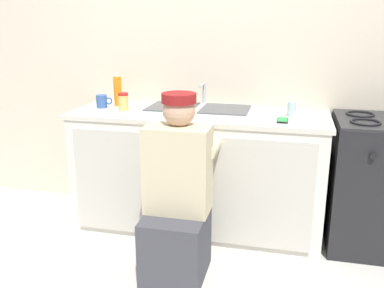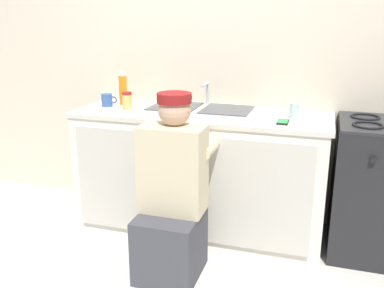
% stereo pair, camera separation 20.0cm
% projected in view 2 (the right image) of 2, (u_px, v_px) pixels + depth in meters
% --- Properties ---
extents(ground_plane, '(12.00, 12.00, 0.00)m').
position_uv_depth(ground_plane, '(188.00, 243.00, 2.98)').
color(ground_plane, beige).
extents(back_wall, '(6.00, 0.10, 2.50)m').
position_uv_depth(back_wall, '(214.00, 54.00, 3.22)').
color(back_wall, beige).
rests_on(back_wall, ground_plane).
extents(counter_cabinet, '(1.77, 0.62, 0.84)m').
position_uv_depth(counter_cabinet, '(200.00, 173.00, 3.13)').
color(counter_cabinet, silver).
rests_on(counter_cabinet, ground_plane).
extents(countertop, '(1.81, 0.62, 0.03)m').
position_uv_depth(countertop, '(200.00, 115.00, 3.01)').
color(countertop, beige).
rests_on(countertop, counter_cabinet).
extents(sink_double_basin, '(0.80, 0.44, 0.19)m').
position_uv_depth(sink_double_basin, '(201.00, 110.00, 3.01)').
color(sink_double_basin, silver).
rests_on(sink_double_basin, countertop).
extents(stove_range, '(0.60, 0.62, 0.90)m').
position_uv_depth(stove_range, '(381.00, 189.00, 2.78)').
color(stove_range, black).
rests_on(stove_range, ground_plane).
extents(plumber_person, '(0.42, 0.61, 1.10)m').
position_uv_depth(plumber_person, '(172.00, 202.00, 2.54)').
color(plumber_person, '#3F3F47').
rests_on(plumber_person, ground_plane).
extents(water_glass, '(0.06, 0.06, 0.10)m').
position_uv_depth(water_glass, '(294.00, 111.00, 2.83)').
color(water_glass, '#ADC6CC').
rests_on(water_glass, countertop).
extents(soap_bottle_orange, '(0.06, 0.06, 0.25)m').
position_uv_depth(soap_bottle_orange, '(123.00, 90.00, 3.26)').
color(soap_bottle_orange, orange).
rests_on(soap_bottle_orange, countertop).
extents(coffee_mug, '(0.13, 0.08, 0.09)m').
position_uv_depth(coffee_mug, '(107.00, 100.00, 3.22)').
color(coffee_mug, '#335699').
rests_on(coffee_mug, countertop).
extents(cell_phone, '(0.07, 0.14, 0.01)m').
position_uv_depth(cell_phone, '(283.00, 122.00, 2.72)').
color(cell_phone, black).
rests_on(cell_phone, countertop).
extents(condiment_jar, '(0.07, 0.07, 0.13)m').
position_uv_depth(condiment_jar, '(127.00, 101.00, 3.10)').
color(condiment_jar, '#DBB760').
rests_on(condiment_jar, countertop).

